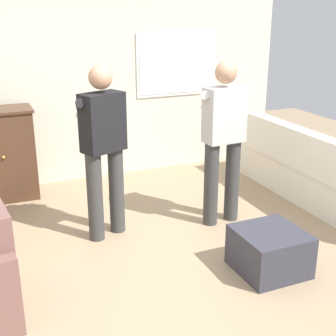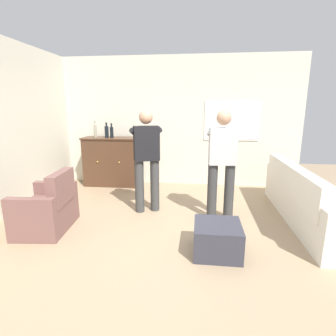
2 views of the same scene
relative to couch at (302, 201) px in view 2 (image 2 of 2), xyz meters
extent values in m
plane|color=#9E8466|center=(-2.03, -0.78, -0.33)|extent=(10.40, 10.40, 0.00)
cube|color=beige|center=(-2.03, 1.88, 1.07)|extent=(5.20, 0.12, 2.80)
cube|color=silver|center=(-0.91, 1.82, 1.10)|extent=(1.16, 0.02, 0.83)
cube|color=white|center=(-0.91, 1.81, 1.10)|extent=(1.08, 0.03, 0.75)
cube|color=silver|center=(0.05, 0.00, -0.12)|extent=(0.55, 2.21, 0.42)
cube|color=silver|center=(-0.16, 0.00, 0.31)|extent=(0.18, 2.21, 0.45)
cube|color=silver|center=(0.05, 1.18, -0.01)|extent=(0.55, 0.18, 0.64)
cube|color=#386BB7|center=(-0.03, 0.00, 0.27)|extent=(0.17, 0.41, 0.36)
cube|color=brown|center=(-3.75, -0.72, -0.13)|extent=(0.70, 0.70, 0.40)
cube|color=brown|center=(-3.49, -0.70, 0.30)|extent=(0.20, 0.65, 0.45)
cube|color=brown|center=(-3.71, -1.10, -0.03)|extent=(0.65, 0.18, 0.60)
cube|color=brown|center=(-3.79, -0.35, -0.03)|extent=(0.65, 0.18, 0.60)
cube|color=#472D1E|center=(-3.51, 1.52, 0.20)|extent=(1.20, 0.44, 1.05)
cube|color=#472D1E|center=(-3.51, 1.52, 0.73)|extent=(1.24, 0.48, 0.03)
sphere|color=#B79338|center=(-3.75, 1.29, 0.25)|extent=(0.04, 0.04, 0.04)
sphere|color=#B79338|center=(-3.27, 1.29, 0.25)|extent=(0.04, 0.04, 0.04)
cylinder|color=black|center=(-3.48, 1.50, 0.86)|extent=(0.08, 0.08, 0.23)
cylinder|color=black|center=(-3.48, 1.50, 1.01)|extent=(0.03, 0.03, 0.06)
cylinder|color=#262626|center=(-3.48, 1.50, 1.05)|extent=(0.04, 0.04, 0.02)
cylinder|color=black|center=(-3.58, 1.48, 0.87)|extent=(0.08, 0.08, 0.24)
cylinder|color=black|center=(-3.58, 1.48, 1.03)|extent=(0.04, 0.04, 0.07)
cylinder|color=#262626|center=(-3.58, 1.48, 1.07)|extent=(0.04, 0.04, 0.02)
cylinder|color=gray|center=(-3.85, 1.52, 0.88)|extent=(0.06, 0.06, 0.26)
cylinder|color=gray|center=(-3.85, 1.52, 1.04)|extent=(0.03, 0.03, 0.07)
cylinder|color=#262626|center=(-3.85, 1.52, 1.09)|extent=(0.03, 0.03, 0.02)
cube|color=#33333D|center=(-1.34, -1.08, -0.14)|extent=(0.56, 0.56, 0.37)
cylinder|color=#383838|center=(-2.55, 0.07, 0.11)|extent=(0.15, 0.15, 0.88)
cylinder|color=#383838|center=(-2.31, 0.17, 0.11)|extent=(0.15, 0.15, 0.88)
cube|color=black|center=(-2.43, 0.12, 0.83)|extent=(0.45, 0.35, 0.55)
sphere|color=tan|center=(-2.43, 0.12, 1.24)|extent=(0.22, 0.22, 0.22)
cylinder|color=black|center=(-2.60, 0.23, 0.94)|extent=(0.20, 0.44, 0.29)
cylinder|color=black|center=(-2.38, 0.31, 0.94)|extent=(0.41, 0.32, 0.29)
cube|color=white|center=(-2.55, 0.42, 0.85)|extent=(0.15, 0.09, 0.04)
cylinder|color=#383838|center=(-1.37, -0.06, 0.11)|extent=(0.15, 0.15, 0.88)
cylinder|color=#383838|center=(-1.11, -0.04, 0.11)|extent=(0.15, 0.15, 0.88)
cube|color=#B7B7B7|center=(-1.24, -0.05, 0.83)|extent=(0.41, 0.24, 0.55)
sphere|color=tan|center=(-1.24, -0.05, 1.24)|extent=(0.22, 0.22, 0.22)
cylinder|color=#B7B7B7|center=(-1.36, 0.10, 0.94)|extent=(0.31, 0.42, 0.29)
cylinder|color=#B7B7B7|center=(-1.13, 0.11, 0.94)|extent=(0.35, 0.40, 0.29)
cube|color=white|center=(-1.26, 0.27, 0.85)|extent=(0.15, 0.05, 0.04)
camera|label=1|loc=(-3.55, -4.00, 1.85)|focal=50.00mm
camera|label=2|loc=(-1.59, -4.00, 1.40)|focal=28.00mm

